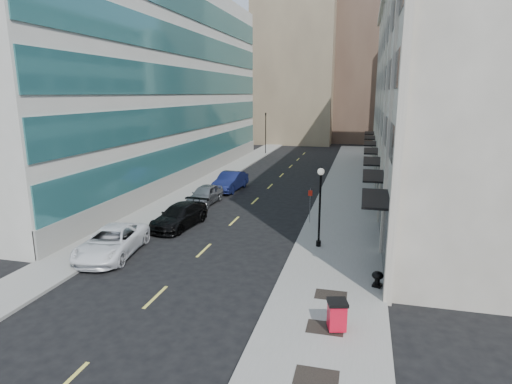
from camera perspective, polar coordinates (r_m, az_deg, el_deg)
The scene contains 22 objects.
ground at distance 18.61m, azimuth -16.16°, elevation -16.01°, with size 160.00×160.00×0.00m, color black.
sidewalk_right at distance 35.03m, azimuth 11.84°, elevation -1.79°, with size 5.00×80.00×0.15m, color gray.
sidewalk_left at distance 38.14m, azimuth -9.65°, elevation -0.49°, with size 3.00×80.00×0.15m, color gray.
building_right at distance 41.72m, azimuth 26.23°, elevation 11.90°, with size 15.30×46.50×18.25m.
building_left at distance 47.72m, azimuth -17.38°, elevation 13.80°, with size 16.14×46.00×20.00m.
skyline_tan_near at distance 83.02m, azimuth 5.60°, elevation 16.52°, with size 14.00×18.00×28.00m, color #978463.
skyline_brown at distance 86.28m, azimuth 14.38°, elevation 18.05°, with size 12.00×16.00×34.00m, color brown.
skyline_tan_far at distance 94.66m, azimuth 0.32°, elevation 14.32°, with size 12.00×14.00×22.00m, color #978463.
skyline_stone at distance 80.44m, azimuth 21.40°, elevation 12.97°, with size 10.00×14.00×20.00m, color beige.
grate_near at distance 14.78m, azimuth 8.06°, elevation -23.26°, with size 1.40×1.00×0.01m, color black.
grate_mid at distance 17.29m, azimuth 9.20°, elevation -17.44°, with size 1.40×1.00×0.01m, color black.
grate_far at distance 19.75m, azimuth 9.95°, elevation -13.38°, with size 1.40×1.00×0.01m, color black.
road_centerline at distance 33.28m, azimuth -1.42°, elevation -2.42°, with size 0.15×68.20×0.01m.
traffic_signal at distance 63.56m, azimuth 1.30°, elevation 10.19°, with size 0.66×0.66×6.98m.
car_white_van at distance 25.26m, azimuth -18.69°, elevation -6.34°, with size 2.63×5.71×1.59m, color white.
car_black_pickup at distance 29.46m, azimuth -10.16°, elevation -3.16°, with size 2.14×5.26×1.53m, color black.
car_silver_sedan at distance 35.25m, azimuth -6.81°, elevation -0.34°, with size 1.82×4.53×1.54m, color gray.
car_blue_sedan at distance 39.88m, azimuth -3.46°, elevation 1.42°, with size 1.82×5.22×1.72m, color #131A4A.
trash_bin at distance 16.96m, azimuth 10.74°, elevation -15.70°, with size 0.89×0.90×1.18m.
lamppost at distance 24.66m, azimuth 8.53°, elevation -1.07°, with size 0.39×0.39×4.73m.
sign_post at distance 29.46m, azimuth 7.22°, elevation -1.12°, with size 0.29×0.08×2.45m.
urn_planter at distance 20.84m, azimuth 15.90°, elevation -10.90°, with size 0.53×0.53×0.73m.
Camera 1 is at (8.63, -13.89, 8.87)m, focal length 30.00 mm.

